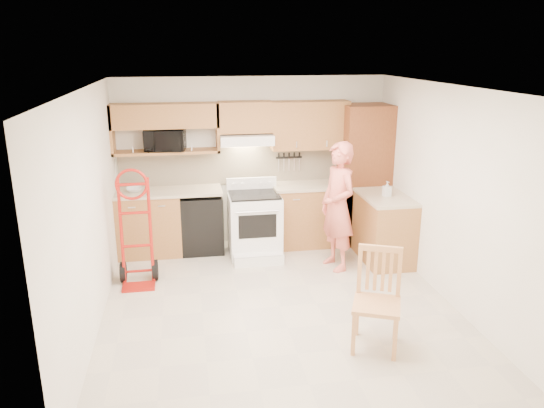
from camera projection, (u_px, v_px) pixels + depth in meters
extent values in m
cube|color=#C0B59D|center=(279.00, 307.00, 6.11)|extent=(4.00, 4.50, 0.02)
cube|color=white|center=(280.00, 87.00, 5.39)|extent=(4.00, 4.50, 0.02)
cube|color=white|center=(252.00, 161.00, 7.89)|extent=(4.00, 0.02, 2.50)
cube|color=white|center=(339.00, 296.00, 3.62)|extent=(4.00, 0.02, 2.50)
cube|color=white|center=(89.00, 213.00, 5.43)|extent=(0.02, 4.50, 2.50)
cube|color=white|center=(450.00, 196.00, 6.07)|extent=(0.02, 4.50, 2.50)
cube|color=beige|center=(253.00, 165.00, 7.88)|extent=(3.92, 0.03, 0.55)
cube|color=#A0643E|center=(150.00, 224.00, 7.58)|extent=(0.90, 0.60, 0.90)
cube|color=black|center=(202.00, 223.00, 7.70)|extent=(0.60, 0.60, 0.85)
cube|color=#A0643E|center=(310.00, 215.00, 7.96)|extent=(1.14, 0.60, 0.90)
cube|color=#BAAE8F|center=(169.00, 191.00, 7.49)|extent=(1.50, 0.63, 0.04)
cube|color=#BAAE8F|center=(311.00, 185.00, 7.82)|extent=(1.14, 0.63, 0.04)
cube|color=#A0643E|center=(384.00, 229.00, 7.34)|extent=(0.60, 1.00, 0.90)
cube|color=#BAAE8F|center=(386.00, 197.00, 7.21)|extent=(0.63, 1.00, 0.04)
cube|color=brown|center=(364.00, 175.00, 7.92)|extent=(0.70, 0.60, 2.10)
cube|color=#A0643E|center=(165.00, 116.00, 7.31)|extent=(1.50, 0.33, 0.34)
cube|color=#A0643E|center=(167.00, 152.00, 7.46)|extent=(1.50, 0.33, 0.04)
cube|color=#A0643E|center=(245.00, 117.00, 7.50)|extent=(0.76, 0.33, 0.44)
cube|color=#A0643E|center=(310.00, 125.00, 7.70)|extent=(1.14, 0.33, 0.70)
cube|color=white|center=(246.00, 139.00, 7.53)|extent=(0.76, 0.46, 0.14)
imported|color=black|center=(165.00, 140.00, 7.41)|extent=(0.60, 0.44, 0.31)
imported|color=#DA6655|center=(338.00, 207.00, 6.96)|extent=(0.57, 0.72, 1.73)
imported|color=white|center=(387.00, 189.00, 7.15)|extent=(0.11, 0.11, 0.21)
imported|color=white|center=(134.00, 190.00, 7.40)|extent=(0.26, 0.26, 0.06)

